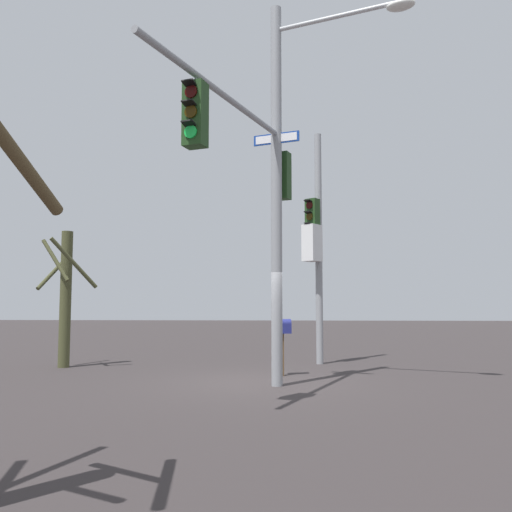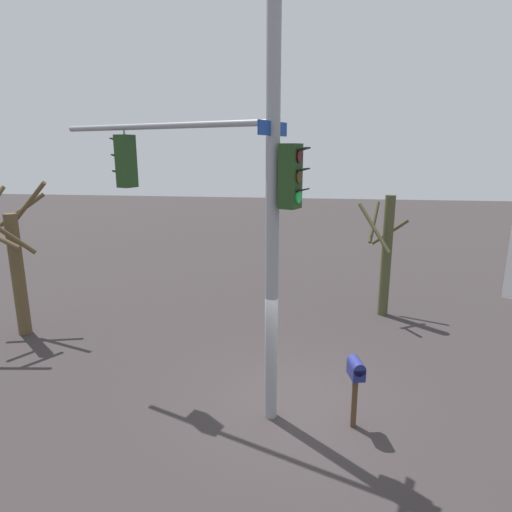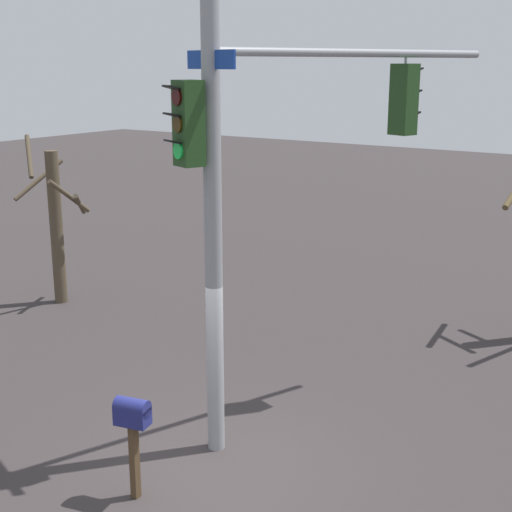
% 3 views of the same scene
% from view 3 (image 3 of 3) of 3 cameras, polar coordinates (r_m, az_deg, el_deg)
% --- Properties ---
extents(ground_plane, '(80.00, 80.00, 0.00)m').
position_cam_3_polar(ground_plane, '(10.64, -2.92, -16.39)').
color(ground_plane, '#352F2F').
extents(main_signal_pole_assembly, '(5.49, 4.98, 8.68)m').
position_cam_3_polar(main_signal_pole_assembly, '(10.25, -0.93, 11.30)').
color(main_signal_pole_assembly, gray).
rests_on(main_signal_pole_assembly, ground).
extents(mailbox, '(0.33, 0.48, 1.41)m').
position_cam_3_polar(mailbox, '(9.65, -9.63, -12.54)').
color(mailbox, '#4C3823').
rests_on(mailbox, ground).
extents(bare_tree_across_street, '(1.59, 1.66, 3.95)m').
position_cam_3_polar(bare_tree_across_street, '(17.59, -15.38, 2.63)').
color(bare_tree_across_street, '#4A3E2F').
rests_on(bare_tree_across_street, ground).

